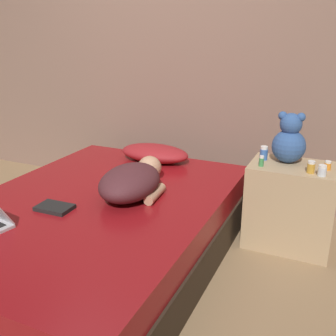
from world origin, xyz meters
The scene contains 13 objects.
ground_plane centered at (0.00, 0.00, 0.00)m, with size 12.00×12.00×0.00m, color #937551.
wall_back centered at (0.00, 1.32, 1.30)m, with size 8.00×0.06×2.60m.
bed centered at (0.00, 0.00, 0.21)m, with size 1.48×2.07×0.42m.
nightstand centered at (1.08, 0.71, 0.29)m, with size 0.56×0.39×0.58m.
pillow centered at (0.00, 0.84, 0.49)m, with size 0.56×0.31×0.13m.
person_lying centered at (0.18, 0.17, 0.52)m, with size 0.39×0.69×0.20m.
teddy_bear centered at (1.03, 0.76, 0.72)m, with size 0.22×0.22×0.34m.
bottle_blue centered at (0.87, 0.75, 0.62)m, with size 0.05×0.05×0.09m.
bottle_green centered at (0.89, 0.60, 0.61)m, with size 0.03×0.03×0.07m.
bottle_clear centered at (1.26, 0.57, 0.61)m, with size 0.05×0.05×0.07m.
bottle_orange centered at (1.28, 0.70, 0.61)m, with size 0.04×0.04×0.06m.
bottle_amber centered at (1.19, 0.60, 0.61)m, with size 0.05×0.05×0.08m.
book centered at (-0.13, -0.21, 0.43)m, with size 0.21×0.14×0.02m.
Camera 1 is at (1.33, -1.83, 1.41)m, focal length 42.00 mm.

